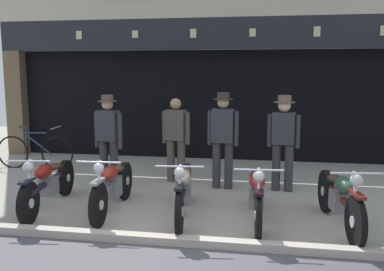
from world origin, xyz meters
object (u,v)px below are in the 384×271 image
object	(u,v)px
motorcycle_left	(48,183)
salesman_left	(108,137)
shopkeeper_center	(176,136)
assistant_far_right	(283,138)
motorcycle_right	(340,198)
leaning_bicycle	(34,151)
motorcycle_center_left	(112,185)
motorcycle_center	(184,189)
motorcycle_center_right	(256,193)
salesman_right	(223,135)
advert_board_near	(125,89)

from	to	relation	value
motorcycle_left	salesman_left	world-z (taller)	salesman_left
shopkeeper_center	assistant_far_right	xyz separation A→B (m)	(1.98, -0.30, 0.07)
motorcycle_right	leaning_bicycle	size ratio (longest dim) A/B	1.12
motorcycle_center_left	salesman_left	world-z (taller)	salesman_left
motorcycle_center	motorcycle_right	distance (m)	2.14
motorcycle_center	motorcycle_right	xyz separation A→B (m)	(2.14, -0.06, 0.00)
motorcycle_center_right	assistant_far_right	distance (m)	1.81
motorcycle_center_left	leaning_bicycle	bearing A→B (deg)	-45.65
motorcycle_center	salesman_right	bearing A→B (deg)	-109.60
motorcycle_left	salesman_left	size ratio (longest dim) A/B	1.20
motorcycle_center	motorcycle_right	world-z (taller)	motorcycle_right
motorcycle_center_right	salesman_left	distance (m)	3.02
motorcycle_left	salesman_right	bearing A→B (deg)	-153.22
motorcycle_left	assistant_far_right	distance (m)	3.97
motorcycle_left	motorcycle_center	world-z (taller)	motorcycle_center
salesman_right	leaning_bicycle	distance (m)	4.33
shopkeeper_center	motorcycle_center_left	bearing A→B (deg)	85.23
shopkeeper_center	salesman_right	world-z (taller)	salesman_right
salesman_right	advert_board_near	xyz separation A→B (m)	(-2.69, 2.68, 0.70)
leaning_bicycle	shopkeeper_center	bearing A→B (deg)	76.57
motorcycle_center	advert_board_near	world-z (taller)	advert_board_near
motorcycle_right	motorcycle_center	bearing A→B (deg)	-9.05
salesman_left	shopkeeper_center	size ratio (longest dim) A/B	1.06
advert_board_near	leaning_bicycle	bearing A→B (deg)	-130.39
motorcycle_right	leaning_bicycle	world-z (taller)	leaning_bicycle
salesman_right	advert_board_near	distance (m)	3.86
motorcycle_center	salesman_right	xyz separation A→B (m)	(0.40, 1.66, 0.55)
salesman_right	assistant_far_right	bearing A→B (deg)	-174.23
motorcycle_left	salesman_right	xyz separation A→B (m)	(2.52, 1.62, 0.55)
salesman_left	shopkeeper_center	world-z (taller)	salesman_left
motorcycle_right	leaning_bicycle	distance (m)	6.50
motorcycle_left	shopkeeper_center	bearing A→B (deg)	-135.55
assistant_far_right	advert_board_near	xyz separation A→B (m)	(-3.75, 2.67, 0.71)
motorcycle_center_right	advert_board_near	xyz separation A→B (m)	(-3.33, 4.35, 1.25)
motorcycle_center_left	assistant_far_right	bearing A→B (deg)	-150.55
salesman_right	advert_board_near	world-z (taller)	advert_board_near
motorcycle_center_left	motorcycle_right	distance (m)	3.25
motorcycle_right	advert_board_near	bearing A→B (deg)	-52.13
assistant_far_right	motorcycle_center	bearing A→B (deg)	56.74
motorcycle_center	assistant_far_right	xyz separation A→B (m)	(1.45, 1.67, 0.53)
motorcycle_center	shopkeeper_center	world-z (taller)	shopkeeper_center
salesman_right	leaning_bicycle	size ratio (longest dim) A/B	0.99
motorcycle_center	assistant_far_right	size ratio (longest dim) A/B	1.21
motorcycle_left	motorcycle_center_left	size ratio (longest dim) A/B	1.06
motorcycle_center_right	assistant_far_right	xyz separation A→B (m)	(0.42, 1.68, 0.54)
motorcycle_center_left	motorcycle_center_right	bearing A→B (deg)	175.30
motorcycle_right	assistant_far_right	bearing A→B (deg)	-75.62
motorcycle_right	assistant_far_right	distance (m)	1.94
motorcycle_right	salesman_left	distance (m)	4.05
shopkeeper_center	leaning_bicycle	xyz separation A→B (m)	(-3.28, 0.60, -0.50)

